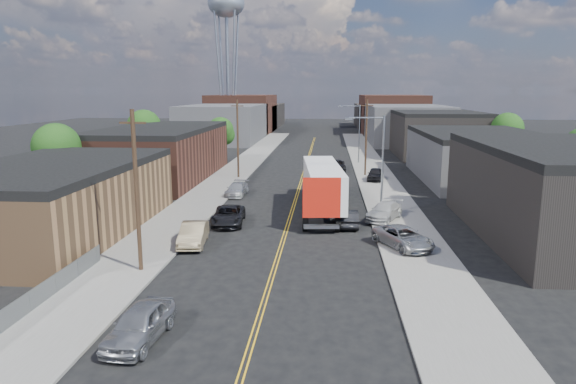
% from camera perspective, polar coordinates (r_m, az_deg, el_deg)
% --- Properties ---
extents(ground, '(260.00, 260.00, 0.00)m').
position_cam_1_polar(ground, '(80.33, 2.12, 3.25)').
color(ground, black).
rests_on(ground, ground).
extents(centerline, '(0.32, 120.00, 0.01)m').
position_cam_1_polar(centerline, '(65.52, 1.56, 1.46)').
color(centerline, gold).
rests_on(centerline, ground).
extents(sidewalk_left, '(5.00, 140.00, 0.15)m').
position_cam_1_polar(sidewalk_left, '(66.67, -6.62, 1.62)').
color(sidewalk_left, slate).
rests_on(sidewalk_left, ground).
extents(sidewalk_right, '(5.00, 140.00, 0.15)m').
position_cam_1_polar(sidewalk_right, '(65.72, 9.86, 1.39)').
color(sidewalk_right, slate).
rests_on(sidewalk_right, ground).
extents(warehouse_tan, '(12.00, 22.00, 5.60)m').
position_cam_1_polar(warehouse_tan, '(43.90, -24.61, -0.68)').
color(warehouse_tan, brown).
rests_on(warehouse_tan, ground).
extents(warehouse_brown, '(12.00, 26.00, 6.60)m').
position_cam_1_polar(warehouse_brown, '(67.42, -13.98, 4.24)').
color(warehouse_brown, '#46251C').
rests_on(warehouse_brown, ground).
extents(industrial_right_a, '(14.00, 22.00, 7.10)m').
position_cam_1_polar(industrial_right_a, '(44.34, 29.36, -0.01)').
color(industrial_right_a, black).
rests_on(industrial_right_a, ground).
extents(industrial_right_b, '(14.00, 24.00, 6.10)m').
position_cam_1_polar(industrial_right_b, '(68.59, 20.34, 3.77)').
color(industrial_right_b, '#3E3D40').
rests_on(industrial_right_b, ground).
extents(industrial_right_c, '(14.00, 22.00, 7.60)m').
position_cam_1_polar(industrial_right_c, '(93.68, 16.11, 6.29)').
color(industrial_right_c, black).
rests_on(industrial_right_c, ground).
extents(skyline_left_a, '(16.00, 30.00, 8.00)m').
position_cam_1_polar(skyline_left_a, '(117.06, -7.05, 7.62)').
color(skyline_left_a, '#3E3D40').
rests_on(skyline_left_a, ground).
extents(skyline_right_a, '(16.00, 30.00, 8.00)m').
position_cam_1_polar(skyline_right_a, '(115.93, 12.89, 7.39)').
color(skyline_right_a, '#3E3D40').
rests_on(skyline_right_a, ground).
extents(skyline_left_b, '(16.00, 26.00, 10.00)m').
position_cam_1_polar(skyline_left_b, '(141.56, -5.03, 8.67)').
color(skyline_left_b, '#46251C').
rests_on(skyline_left_b, ground).
extents(skyline_right_b, '(16.00, 26.00, 10.00)m').
position_cam_1_polar(skyline_right_b, '(140.63, 11.45, 8.47)').
color(skyline_right_b, '#46251C').
rests_on(skyline_right_b, ground).
extents(skyline_left_c, '(16.00, 40.00, 7.00)m').
position_cam_1_polar(skyline_left_c, '(161.37, -3.84, 8.45)').
color(skyline_left_c, black).
rests_on(skyline_left_c, ground).
extents(skyline_right_c, '(16.00, 40.00, 7.00)m').
position_cam_1_polar(skyline_right_c, '(160.56, 10.58, 8.27)').
color(skyline_right_c, black).
rests_on(skyline_right_c, ground).
extents(water_tower, '(9.00, 9.00, 36.90)m').
position_cam_1_polar(water_tower, '(133.40, -6.87, 19.53)').
color(water_tower, gray).
rests_on(water_tower, ground).
extents(streetlight_near, '(3.39, 0.25, 9.00)m').
position_cam_1_polar(streetlight_near, '(45.08, 9.97, 3.71)').
color(streetlight_near, gray).
rests_on(streetlight_near, ground).
extents(streetlight_far, '(3.39, 0.25, 9.00)m').
position_cam_1_polar(streetlight_far, '(79.83, 7.64, 6.95)').
color(streetlight_far, gray).
rests_on(streetlight_far, ground).
extents(utility_pole_left_near, '(1.60, 0.26, 10.00)m').
position_cam_1_polar(utility_pole_left_near, '(32.21, -16.48, 0.15)').
color(utility_pole_left_near, black).
rests_on(utility_pole_left_near, ground).
extents(utility_pole_left_far, '(1.60, 0.26, 10.00)m').
position_cam_1_polar(utility_pole_left_far, '(65.78, -5.61, 5.96)').
color(utility_pole_left_far, black).
rests_on(utility_pole_left_far, ground).
extents(utility_pole_right, '(1.60, 0.26, 10.00)m').
position_cam_1_polar(utility_pole_right, '(67.94, 8.68, 6.05)').
color(utility_pole_right, black).
rests_on(utility_pole_right, ground).
extents(chainlink_fence, '(0.05, 16.00, 1.22)m').
position_cam_1_polar(chainlink_fence, '(29.25, -26.77, -10.87)').
color(chainlink_fence, slate).
rests_on(chainlink_fence, ground).
extents(tree_left_near, '(4.85, 4.76, 7.91)m').
position_cam_1_polar(tree_left_near, '(56.80, -24.24, 4.25)').
color(tree_left_near, black).
rests_on(tree_left_near, ground).
extents(tree_left_mid, '(5.10, 5.04, 8.37)m').
position_cam_1_polar(tree_left_mid, '(79.52, -15.65, 6.74)').
color(tree_left_mid, black).
rests_on(tree_left_mid, ground).
extents(tree_left_far, '(4.35, 4.20, 6.97)m').
position_cam_1_polar(tree_left_far, '(83.56, -7.46, 6.62)').
color(tree_left_far, black).
rests_on(tree_left_far, ground).
extents(tree_right_far, '(4.85, 4.76, 7.91)m').
position_cam_1_polar(tree_right_far, '(84.10, 23.20, 6.26)').
color(tree_right_far, black).
rests_on(tree_right_far, ground).
extents(semi_truck, '(4.12, 17.41, 4.51)m').
position_cam_1_polar(semi_truck, '(48.15, 3.90, 1.00)').
color(semi_truck, silver).
rests_on(semi_truck, ground).
extents(car_left_a, '(2.34, 4.94, 1.63)m').
position_cam_1_polar(car_left_a, '(24.55, -16.17, -13.91)').
color(car_left_a, '#9A9C9F').
rests_on(car_left_a, ground).
extents(car_left_b, '(2.25, 5.09, 1.62)m').
position_cam_1_polar(car_left_b, '(38.02, -10.47, -4.63)').
color(car_left_b, '#8C7B5B').
rests_on(car_left_b, ground).
extents(car_left_c, '(2.97, 5.66, 1.52)m').
position_cam_1_polar(car_left_c, '(43.42, -6.64, -2.61)').
color(car_left_c, black).
rests_on(car_left_c, ground).
extents(car_left_d, '(2.17, 4.87, 1.39)m').
position_cam_1_polar(car_left_d, '(55.20, -5.69, 0.30)').
color(car_left_d, '#ABADB0').
rests_on(car_left_d, ground).
extents(car_right_oncoming, '(1.52, 4.26, 1.40)m').
position_cam_1_polar(car_right_oncoming, '(42.80, 6.75, -2.89)').
color(car_right_oncoming, black).
rests_on(car_right_oncoming, ground).
extents(car_right_lot_a, '(4.54, 5.74, 1.45)m').
position_cam_1_polar(car_right_lot_a, '(37.32, 12.66, -4.92)').
color(car_right_lot_a, '#9B9DA0').
rests_on(car_right_lot_a, sidewalk_right).
extents(car_right_lot_b, '(3.96, 5.38, 1.45)m').
position_cam_1_polar(car_right_lot_b, '(44.95, 10.68, -2.11)').
color(car_right_lot_b, '#ADADAD').
rests_on(car_right_lot_b, sidewalk_right).
extents(car_right_lot_c, '(2.49, 4.68, 1.51)m').
position_cam_1_polar(car_right_lot_c, '(64.58, 9.66, 1.97)').
color(car_right_lot_c, black).
rests_on(car_right_lot_c, sidewalk_right).
extents(car_ahead_truck, '(2.52, 5.29, 1.46)m').
position_cam_1_polar(car_ahead_truck, '(72.84, 5.42, 2.97)').
color(car_ahead_truck, black).
rests_on(car_ahead_truck, ground).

